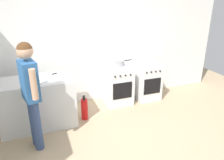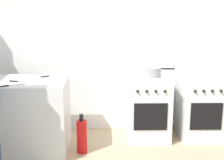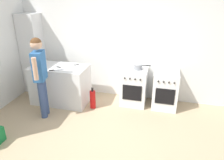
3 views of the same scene
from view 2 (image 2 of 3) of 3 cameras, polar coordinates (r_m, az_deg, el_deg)
back_wall at (r=4.84m, az=1.58°, el=6.69°), size 6.00×0.10×2.60m
counter_unit at (r=4.45m, az=-15.79°, el=-5.76°), size 1.30×0.70×0.90m
oven_left at (r=4.70m, az=5.98°, el=-4.54°), size 0.57×0.62×0.85m
oven_right at (r=4.84m, az=14.43°, el=-4.38°), size 0.54×0.62×0.85m
pot at (r=4.60m, az=6.86°, el=1.33°), size 0.39×0.21×0.13m
knife_paring at (r=4.29m, az=-16.39°, el=-0.18°), size 0.21×0.08×0.01m
knife_bread at (r=4.10m, az=-16.09°, el=-0.81°), size 0.32×0.20×0.01m
knife_chef at (r=4.46m, az=-10.05°, el=0.69°), size 0.29×0.18×0.01m
fire_extinguisher at (r=4.31m, az=-5.05°, el=-9.27°), size 0.13×0.13×0.50m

